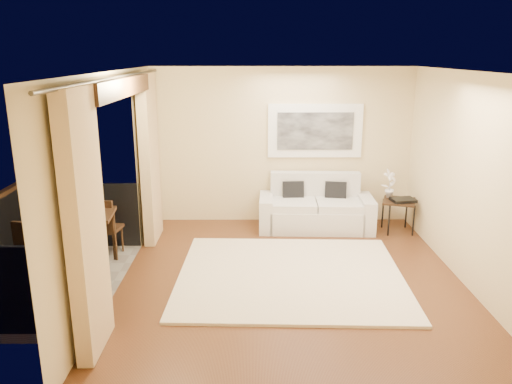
{
  "coord_description": "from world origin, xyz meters",
  "views": [
    {
      "loc": [
        -0.51,
        -6.06,
        2.91
      ],
      "look_at": [
        -0.46,
        0.6,
        1.05
      ],
      "focal_mm": 35.0,
      "sensor_mm": 36.0,
      "label": 1
    }
  ],
  "objects_px": {
    "orchid": "(390,184)",
    "bistro_table": "(88,219)",
    "side_table": "(399,203)",
    "ice_bucket": "(76,204)",
    "balcony_chair_near": "(24,253)",
    "balcony_chair_far": "(104,224)",
    "sofa": "(315,209)"
  },
  "relations": [
    {
      "from": "orchid",
      "to": "bistro_table",
      "type": "distance_m",
      "value": 4.83
    },
    {
      "from": "side_table",
      "to": "ice_bucket",
      "type": "distance_m",
      "value": 5.07
    },
    {
      "from": "orchid",
      "to": "ice_bucket",
      "type": "distance_m",
      "value": 4.96
    },
    {
      "from": "balcony_chair_near",
      "to": "ice_bucket",
      "type": "xyz_separation_m",
      "value": [
        0.4,
        0.84,
        0.39
      ]
    },
    {
      "from": "side_table",
      "to": "orchid",
      "type": "distance_m",
      "value": 0.36
    },
    {
      "from": "balcony_chair_far",
      "to": "orchid",
      "type": "bearing_deg",
      "value": -156.94
    },
    {
      "from": "orchid",
      "to": "ice_bucket",
      "type": "relative_size",
      "value": 2.43
    },
    {
      "from": "sofa",
      "to": "balcony_chair_far",
      "type": "height_order",
      "value": "sofa"
    },
    {
      "from": "sofa",
      "to": "balcony_chair_far",
      "type": "distance_m",
      "value": 3.5
    },
    {
      "from": "sofa",
      "to": "side_table",
      "type": "bearing_deg",
      "value": -7.24
    },
    {
      "from": "bistro_table",
      "to": "ice_bucket",
      "type": "height_order",
      "value": "ice_bucket"
    },
    {
      "from": "orchid",
      "to": "balcony_chair_near",
      "type": "height_order",
      "value": "orchid"
    },
    {
      "from": "balcony_chair_far",
      "to": "side_table",
      "type": "bearing_deg",
      "value": -159.13
    },
    {
      "from": "ice_bucket",
      "to": "orchid",
      "type": "bearing_deg",
      "value": 17.23
    },
    {
      "from": "sofa",
      "to": "ice_bucket",
      "type": "bearing_deg",
      "value": -154.0
    },
    {
      "from": "balcony_chair_far",
      "to": "bistro_table",
      "type": "bearing_deg",
      "value": 84.07
    },
    {
      "from": "bistro_table",
      "to": "balcony_chair_far",
      "type": "bearing_deg",
      "value": 76.21
    },
    {
      "from": "bistro_table",
      "to": "balcony_chair_far",
      "type": "height_order",
      "value": "balcony_chair_far"
    },
    {
      "from": "bistro_table",
      "to": "ice_bucket",
      "type": "distance_m",
      "value": 0.28
    },
    {
      "from": "sofa",
      "to": "balcony_chair_near",
      "type": "relative_size",
      "value": 2.17
    },
    {
      "from": "bistro_table",
      "to": "orchid",
      "type": "bearing_deg",
      "value": 19.28
    },
    {
      "from": "sofa",
      "to": "orchid",
      "type": "distance_m",
      "value": 1.31
    },
    {
      "from": "balcony_chair_near",
      "to": "sofa",
      "type": "bearing_deg",
      "value": 46.09
    },
    {
      "from": "side_table",
      "to": "bistro_table",
      "type": "distance_m",
      "value": 4.92
    },
    {
      "from": "side_table",
      "to": "ice_bucket",
      "type": "height_order",
      "value": "ice_bucket"
    },
    {
      "from": "balcony_chair_far",
      "to": "ice_bucket",
      "type": "bearing_deg",
      "value": 51.21
    },
    {
      "from": "balcony_chair_near",
      "to": "ice_bucket",
      "type": "height_order",
      "value": "ice_bucket"
    },
    {
      "from": "sofa",
      "to": "side_table",
      "type": "xyz_separation_m",
      "value": [
        1.36,
        -0.23,
        0.17
      ]
    },
    {
      "from": "side_table",
      "to": "balcony_chair_far",
      "type": "distance_m",
      "value": 4.73
    },
    {
      "from": "side_table",
      "to": "balcony_chair_far",
      "type": "bearing_deg",
      "value": -166.99
    },
    {
      "from": "balcony_chair_far",
      "to": "balcony_chair_near",
      "type": "distance_m",
      "value": 1.28
    },
    {
      "from": "side_table",
      "to": "sofa",
      "type": "bearing_deg",
      "value": 170.5
    }
  ]
}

